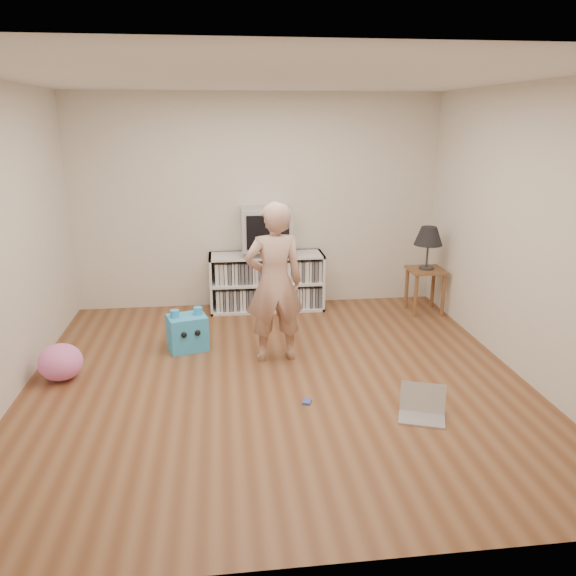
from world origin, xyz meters
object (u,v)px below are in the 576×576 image
(side_table, at_px, (425,279))
(person, at_px, (274,283))
(table_lamp, at_px, (429,237))
(plush_pink, at_px, (60,362))
(dvd_deck, at_px, (266,251))
(media_unit, at_px, (267,281))
(laptop, at_px, (422,408))
(plush_blue, at_px, (187,332))
(crt_tv, at_px, (266,228))

(side_table, xyz_separation_m, person, (-1.96, -1.18, 0.37))
(table_lamp, bearing_deg, plush_pink, -160.40)
(dvd_deck, distance_m, person, 1.55)
(media_unit, bearing_deg, plush_pink, -138.67)
(dvd_deck, height_order, plush_pink, dvd_deck)
(laptop, xyz_separation_m, plush_pink, (-3.04, 1.04, 0.10))
(media_unit, relative_size, plush_pink, 3.54)
(table_lamp, xyz_separation_m, plush_blue, (-2.83, -0.83, -0.75))
(side_table, height_order, plush_blue, side_table)
(table_lamp, relative_size, plush_blue, 1.15)
(crt_tv, bearing_deg, laptop, -70.21)
(side_table, bearing_deg, laptop, -110.17)
(crt_tv, height_order, plush_pink, crt_tv)
(person, bearing_deg, plush_pink, 1.04)
(side_table, distance_m, table_lamp, 0.53)
(table_lamp, bearing_deg, dvd_deck, 169.01)
(dvd_deck, xyz_separation_m, person, (-0.05, -1.55, 0.05))
(crt_tv, bearing_deg, plush_blue, -127.63)
(crt_tv, bearing_deg, side_table, -10.89)
(crt_tv, distance_m, person, 1.56)
(media_unit, height_order, crt_tv, crt_tv)
(dvd_deck, relative_size, crt_tv, 0.75)
(person, distance_m, plush_pink, 2.09)
(table_lamp, distance_m, person, 2.29)
(crt_tv, bearing_deg, media_unit, 90.00)
(side_table, xyz_separation_m, plush_pink, (-3.94, -1.40, -0.25))
(media_unit, distance_m, person, 1.62)
(side_table, distance_m, person, 2.31)
(crt_tv, xyz_separation_m, laptop, (1.01, -2.81, -0.95))
(table_lamp, relative_size, laptop, 1.18)
(person, xyz_separation_m, plush_pink, (-1.98, -0.23, -0.61))
(dvd_deck, relative_size, table_lamp, 0.87)
(crt_tv, distance_m, plush_blue, 1.72)
(dvd_deck, distance_m, plush_blue, 1.61)
(dvd_deck, bearing_deg, laptop, -70.23)
(person, relative_size, plush_pink, 3.96)
(crt_tv, bearing_deg, dvd_deck, 90.00)
(dvd_deck, bearing_deg, crt_tv, -90.00)
(table_lamp, bearing_deg, crt_tv, 169.11)
(crt_tv, relative_size, plush_blue, 1.34)
(person, bearing_deg, table_lamp, -154.56)
(dvd_deck, height_order, plush_blue, dvd_deck)
(dvd_deck, distance_m, crt_tv, 0.29)
(dvd_deck, distance_m, laptop, 3.06)
(laptop, relative_size, plush_blue, 0.97)
(person, xyz_separation_m, laptop, (1.06, -1.26, -0.71))
(table_lamp, bearing_deg, side_table, 0.00)
(person, height_order, plush_pink, person)
(table_lamp, xyz_separation_m, person, (-1.96, -1.18, -0.16))
(side_table, xyz_separation_m, table_lamp, (0.00, 0.00, 0.53))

